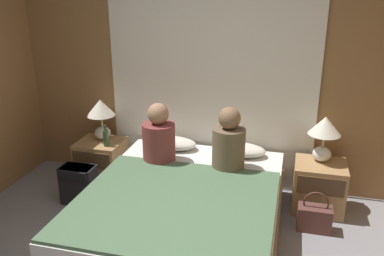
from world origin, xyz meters
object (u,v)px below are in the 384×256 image
at_px(nightstand_right, 319,186).
at_px(beer_bottle_on_left_stand, 106,138).
at_px(bed, 183,213).
at_px(handbag_on_floor, 314,217).
at_px(nightstand_left, 101,162).
at_px(backpack_on_floor, 79,182).
at_px(person_left_in_bed, 159,138).
at_px(person_right_in_bed, 229,143).
at_px(pillow_left, 172,143).
at_px(lamp_right, 324,132).
at_px(pillow_right, 239,150).
at_px(lamp_left, 101,113).

relative_size(nightstand_right, beer_bottle_on_left_stand, 2.07).
xyz_separation_m(bed, handbag_on_floor, (1.13, 0.38, -0.10)).
xyz_separation_m(nightstand_left, beer_bottle_on_left_stand, (0.13, -0.09, 0.34)).
xyz_separation_m(beer_bottle_on_left_stand, handbag_on_floor, (2.17, -0.30, -0.45)).
distance_m(bed, nightstand_left, 1.40).
bearing_deg(backpack_on_floor, person_left_in_bed, 14.73).
xyz_separation_m(person_right_in_bed, backpack_on_floor, (-1.48, -0.21, -0.50)).
distance_m(pillow_left, person_left_in_bed, 0.39).
xyz_separation_m(lamp_right, pillow_right, (-0.80, -0.01, -0.27)).
xyz_separation_m(nightstand_left, person_right_in_bed, (1.47, -0.27, 0.48)).
bearing_deg(handbag_on_floor, nightstand_left, 170.30).
bearing_deg(beer_bottle_on_left_stand, nightstand_right, 2.45).
bearing_deg(lamp_right, beer_bottle_on_left_stand, -175.49).
distance_m(lamp_right, handbag_on_floor, 0.81).
distance_m(nightstand_right, backpack_on_floor, 2.39).
xyz_separation_m(bed, beer_bottle_on_left_stand, (-1.04, 0.68, 0.35)).
relative_size(nightstand_right, lamp_right, 1.07).
relative_size(nightstand_right, pillow_left, 0.91).
height_order(nightstand_left, backpack_on_floor, nightstand_left).
relative_size(nightstand_right, backpack_on_floor, 1.22).
bearing_deg(pillow_left, backpack_on_floor, -146.20).
bearing_deg(pillow_left, person_right_in_bed, -26.96).
height_order(pillow_left, handbag_on_floor, pillow_left).
bearing_deg(bed, person_right_in_bed, 58.89).
bearing_deg(lamp_left, backpack_on_floor, -91.39).
distance_m(beer_bottle_on_left_stand, backpack_on_floor, 0.54).
bearing_deg(lamp_left, nightstand_right, -1.96).
height_order(pillow_left, beer_bottle_on_left_stand, beer_bottle_on_left_stand).
bearing_deg(person_right_in_bed, person_left_in_bed, 180.00).
height_order(bed, person_right_in_bed, person_right_in_bed).
bearing_deg(lamp_right, person_left_in_bed, -167.23).
bearing_deg(person_right_in_bed, lamp_left, 166.55).
relative_size(nightstand_left, lamp_left, 1.07).
bearing_deg(backpack_on_floor, bed, -13.98).
distance_m(pillow_left, beer_bottle_on_left_stand, 0.70).
xyz_separation_m(person_left_in_bed, handbag_on_floor, (1.51, -0.12, -0.58)).
height_order(person_right_in_bed, handbag_on_floor, person_right_in_bed).
bearing_deg(bed, beer_bottle_on_left_stand, 146.81).
height_order(lamp_left, person_right_in_bed, person_right_in_bed).
relative_size(nightstand_right, handbag_on_floor, 1.26).
distance_m(pillow_right, handbag_on_floor, 0.98).
bearing_deg(backpack_on_floor, beer_bottle_on_left_stand, 70.11).
bearing_deg(handbag_on_floor, beer_bottle_on_left_stand, 172.17).
distance_m(person_left_in_bed, beer_bottle_on_left_stand, 0.69).
distance_m(nightstand_left, pillow_right, 1.55).
bearing_deg(lamp_left, person_left_in_bed, -24.19).
relative_size(pillow_right, beer_bottle_on_left_stand, 2.28).
bearing_deg(lamp_right, nightstand_left, -178.04).
bearing_deg(person_right_in_bed, nightstand_right, 17.47).
relative_size(pillow_left, handbag_on_floor, 1.39).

